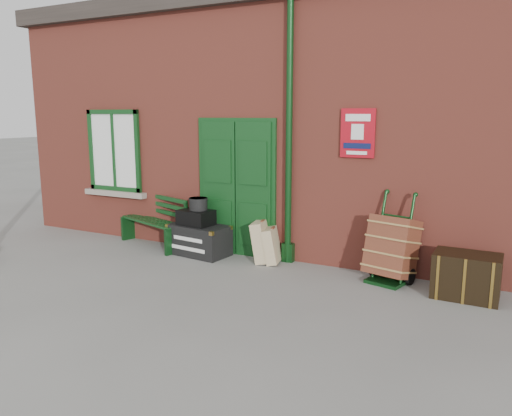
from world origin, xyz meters
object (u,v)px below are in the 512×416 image
Objects in this scene: houdini_trunk at (199,240)px; porter_trolley at (392,248)px; bench at (156,220)px; dark_trunk at (466,276)px.

houdini_trunk is 3.16m from porter_trolley.
dark_trunk is at bearing 15.53° from bench.
porter_trolley is at bearing 17.64° from bench.
houdini_trunk is at bearing 8.99° from bench.
bench is 5.19m from dark_trunk.
porter_trolley is at bearing 8.62° from houdini_trunk.
dark_trunk reaches higher than houdini_trunk.
bench reaches higher than houdini_trunk.
dark_trunk is (5.18, -0.30, -0.17)m from bench.
houdini_trunk is 4.15m from dark_trunk.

